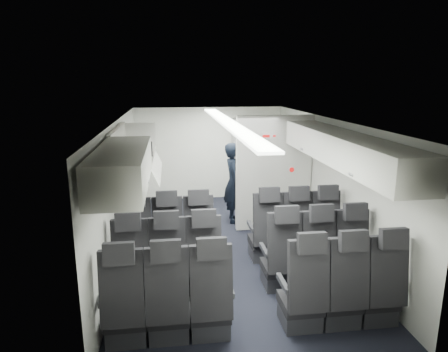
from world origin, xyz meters
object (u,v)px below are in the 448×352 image
object	(u,v)px
seat_row_rear	(257,300)
carry_on_bag	(138,149)
seat_row_front	(232,237)
galley_unit	(251,160)
seat_row_mid	(243,263)
flight_attendant	(234,183)
boarding_door	(133,175)

from	to	relation	value
seat_row_rear	carry_on_bag	world-z (taller)	carry_on_bag
seat_row_front	seat_row_rear	xyz separation A→B (m)	(0.00, -1.80, 0.00)
seat_row_front	galley_unit	distance (m)	3.43
seat_row_front	seat_row_mid	xyz separation A→B (m)	(0.00, -0.90, 0.00)
galley_unit	carry_on_bag	world-z (taller)	galley_unit
seat_row_rear	galley_unit	distance (m)	5.17
seat_row_mid	flight_attendant	distance (m)	2.78
seat_row_front	carry_on_bag	size ratio (longest dim) A/B	8.56
flight_attendant	carry_on_bag	world-z (taller)	carry_on_bag
seat_row_front	seat_row_rear	world-z (taller)	same
seat_row_rear	flight_attendant	world-z (taller)	flight_attendant
seat_row_rear	seat_row_mid	bearing A→B (deg)	90.00
galley_unit	seat_row_front	bearing A→B (deg)	-106.28
flight_attendant	carry_on_bag	size ratio (longest dim) A/B	4.06
boarding_door	flight_attendant	world-z (taller)	boarding_door
seat_row_rear	boarding_door	world-z (taller)	boarding_door
seat_row_rear	flight_attendant	size ratio (longest dim) A/B	2.11
seat_row_rear	flight_attendant	distance (m)	3.67
seat_row_front	seat_row_rear	bearing A→B (deg)	-90.00
galley_unit	boarding_door	bearing A→B (deg)	-155.72
galley_unit	flight_attendant	bearing A→B (deg)	-114.26
seat_row_front	boarding_door	xyz separation A→B (m)	(-1.64, 2.09, 0.55)
galley_unit	carry_on_bag	size ratio (longest dim) A/B	4.88
seat_row_front	carry_on_bag	world-z (taller)	carry_on_bag
seat_row_front	boarding_door	size ratio (longest dim) A/B	1.79
galley_unit	boarding_door	xyz separation A→B (m)	(-2.59, -1.17, 0.00)
galley_unit	boarding_door	distance (m)	2.84
seat_row_mid	flight_attendant	size ratio (longest dim) A/B	2.11
seat_row_mid	galley_unit	world-z (taller)	galley_unit
seat_row_front	flight_attendant	size ratio (longest dim) A/B	2.11
seat_row_front	galley_unit	size ratio (longest dim) A/B	1.75
seat_row_mid	boarding_door	world-z (taller)	boarding_door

